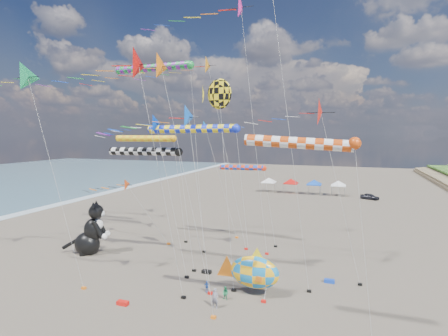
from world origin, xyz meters
TOP-DOWN VIEW (x-y plane):
  - delta_kite_0 at (-6.34, 7.20)m, footprint 14.19×2.76m
  - delta_kite_1 at (-8.09, 24.19)m, footprint 11.69×1.78m
  - delta_kite_2 at (-5.18, 20.33)m, footprint 13.14×2.20m
  - delta_kite_4 at (-13.56, 5.88)m, footprint 10.15×2.53m
  - delta_kite_5 at (-6.41, 10.90)m, footprint 8.94×1.78m
  - delta_kite_6 at (-4.23, 8.61)m, footprint 11.76×2.41m
  - delta_kite_7 at (-1.68, 5.16)m, footprint 9.55×1.75m
  - delta_kite_8 at (-14.84, 19.02)m, footprint 10.84×1.64m
  - delta_kite_9 at (-1.12, 19.54)m, footprint 15.28×3.13m
  - delta_kite_10 at (7.73, 14.57)m, footprint 11.90×2.75m
  - windsock_0 at (-2.23, 11.78)m, footprint 10.07×0.78m
  - windsock_1 at (-0.77, 22.35)m, footprint 7.10×0.63m
  - windsock_2 at (-7.75, 12.55)m, footprint 9.26×0.82m
  - windsock_3 at (8.24, 4.15)m, footprint 8.10×0.73m
  - windsock_4 at (-9.74, 17.84)m, footprint 10.96×0.90m
  - windsock_5 at (-12.55, 20.40)m, footprint 9.50×0.82m
  - angelfish_kite at (-0.16, 11.76)m, footprint 3.74×3.02m
  - cat_inflatable at (-15.77, 13.19)m, footprint 4.86×3.63m
  - fish_inflatable at (3.80, 9.71)m, footprint 5.44×2.10m
  - person_adult at (1.58, 6.62)m, footprint 0.58×0.40m
  - child_green at (1.90, 8.09)m, footprint 0.62×0.53m
  - child_blue at (-0.04, 8.89)m, footprint 0.61×0.52m
  - kite_bag_0 at (9.53, 14.27)m, footprint 0.90×0.44m
  - kite_bag_1 at (-5.35, 4.67)m, footprint 0.90×0.44m
  - kite_bag_3 at (-1.58, 12.55)m, footprint 0.90×0.44m
  - tent_row at (1.50, 60.00)m, footprint 19.20×4.20m
  - parked_car at (15.12, 58.00)m, footprint 3.88×2.68m

SIDE VIEW (x-z plane):
  - kite_bag_0 at x=9.53m, z-range 0.00..0.30m
  - kite_bag_1 at x=-5.35m, z-range 0.00..0.30m
  - kite_bag_3 at x=-1.58m, z-range 0.00..0.30m
  - child_blue at x=-0.04m, z-range 0.00..0.98m
  - child_green at x=1.90m, z-range 0.00..1.11m
  - parked_car at x=15.12m, z-range 0.00..1.23m
  - person_adult at x=1.58m, z-range 0.00..1.54m
  - fish_inflatable at x=3.80m, z-range -0.06..3.98m
  - cat_inflatable at x=-15.77m, z-range 0.00..5.89m
  - tent_row at x=1.50m, z-range 1.25..5.05m
  - delta_kite_8 at x=-14.84m, z-range 2.68..10.53m
  - windsock_1 at x=-0.77m, z-range 4.37..13.90m
  - windsock_2 at x=-7.75m, z-range 5.49..17.39m
  - windsock_5 at x=-12.55m, z-range 6.05..19.09m
  - windsock_3 at x=8.24m, z-range 6.08..19.12m
  - windsock_0 at x=-2.23m, z-range 6.57..20.61m
  - delta_kite_1 at x=-8.09m, z-range 6.19..21.17m
  - delta_kite_5 at x=-6.41m, z-range 6.25..21.32m
  - delta_kite_7 at x=-1.68m, z-range 6.36..21.66m
  - delta_kite_10 at x=7.73m, z-range 6.69..23.25m
  - angelfish_kite at x=-0.16m, z-range 7.53..25.51m
  - delta_kite_4 at x=-13.56m, z-range 8.11..27.32m
  - delta_kite_0 at x=-6.34m, z-range 8.40..28.46m
  - delta_kite_6 at x=-4.23m, z-range 8.59..28.73m
  - windsock_4 at x=-9.74m, z-range 9.98..30.98m
  - delta_kite_2 at x=-5.18m, z-range 9.63..31.80m
  - delta_kite_9 at x=-1.12m, z-range 12.51..41.12m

